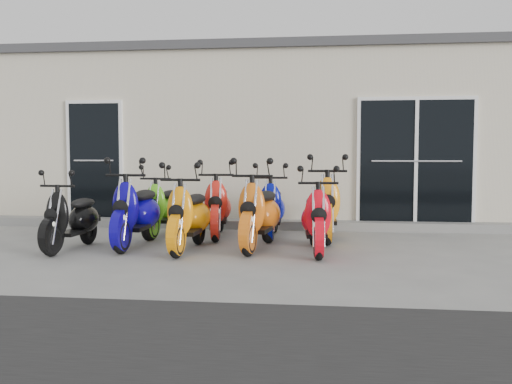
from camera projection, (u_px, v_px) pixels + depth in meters
ground at (251, 247)px, 8.11m from camera, size 80.00×80.00×0.00m
building at (280, 142)px, 13.15m from camera, size 14.00×6.00×3.20m
roof_cap at (280, 68)px, 13.03m from camera, size 14.20×6.20×0.16m
front_step at (266, 224)px, 10.11m from camera, size 14.00×0.40×0.15m
door_left at (95, 157)px, 10.56m from camera, size 1.07×0.08×2.22m
door_right at (416, 158)px, 9.86m from camera, size 2.02×0.08×2.22m
scooter_front_black at (71, 210)px, 7.86m from camera, size 0.66×1.56×1.13m
scooter_front_blue at (136, 202)px, 8.13m from camera, size 0.66×1.76×1.29m
scooter_front_orange_a at (189, 206)px, 7.79m from camera, size 0.67×1.69×1.23m
scooter_front_orange_b at (259, 203)px, 7.93m from camera, size 0.85×1.81×1.29m
scooter_front_red at (316, 209)px, 7.64m from camera, size 0.70×1.65×1.19m
scooter_back_green at (163, 200)px, 9.26m from camera, size 0.66×1.61×1.16m
scooter_back_red at (218, 198)px, 9.09m from camera, size 0.82×1.76×1.25m
scooter_back_blue at (272, 200)px, 9.02m from camera, size 0.63×1.64×1.20m
scooter_back_yellow at (326, 197)px, 8.83m from camera, size 0.70×1.82×1.33m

